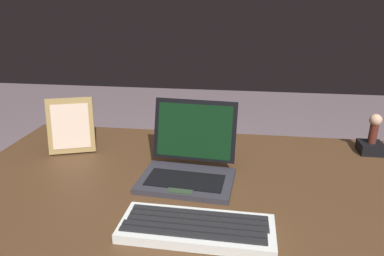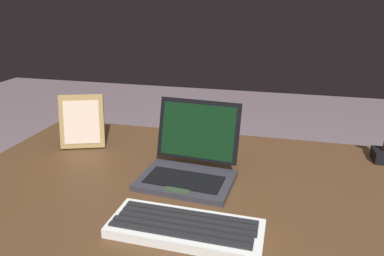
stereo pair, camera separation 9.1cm
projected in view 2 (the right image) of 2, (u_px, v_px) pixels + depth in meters
desk at (206, 215)px, 1.00m from camera, size 1.39×0.76×0.74m
laptop_front at (190, 164)px, 0.98m from camera, size 0.26×0.24×0.20m
external_keyboard at (183, 228)px, 0.75m from camera, size 0.33×0.14×0.03m
photo_frame at (82, 122)px, 1.17m from camera, size 0.16×0.10×0.18m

